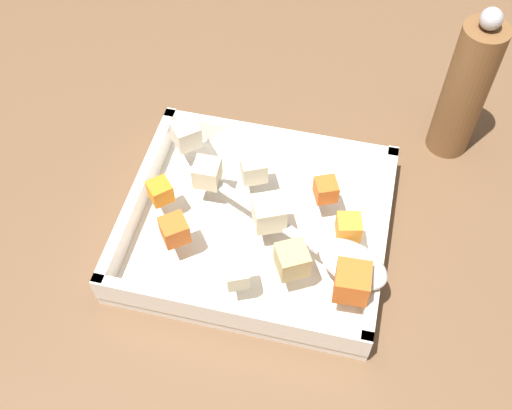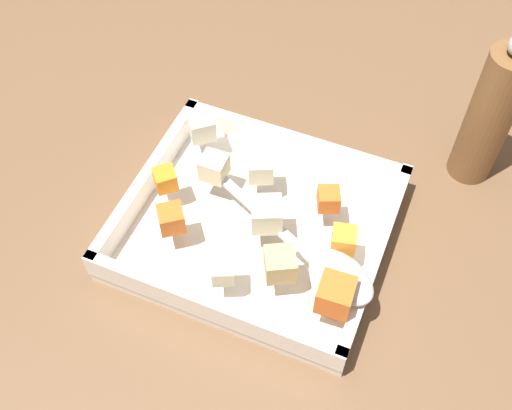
% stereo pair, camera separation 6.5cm
% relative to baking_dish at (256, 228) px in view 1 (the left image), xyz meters
% --- Properties ---
extents(ground_plane, '(4.00, 4.00, 0.00)m').
position_rel_baking_dish_xyz_m(ground_plane, '(0.02, 0.00, -0.01)').
color(ground_plane, brown).
extents(baking_dish, '(0.28, 0.25, 0.05)m').
position_rel_baking_dish_xyz_m(baking_dish, '(0.00, 0.00, 0.00)').
color(baking_dish, white).
rests_on(baking_dish, ground_plane).
extents(carrot_chunk_corner_se, '(0.04, 0.04, 0.03)m').
position_rel_baking_dish_xyz_m(carrot_chunk_corner_se, '(0.11, -0.07, 0.05)').
color(carrot_chunk_corner_se, orange).
rests_on(carrot_chunk_corner_se, baking_dish).
extents(carrot_chunk_back_center, '(0.03, 0.03, 0.02)m').
position_rel_baking_dish_xyz_m(carrot_chunk_back_center, '(0.07, 0.04, 0.04)').
color(carrot_chunk_back_center, orange).
rests_on(carrot_chunk_back_center, baking_dish).
extents(carrot_chunk_heap_top, '(0.03, 0.03, 0.02)m').
position_rel_baking_dish_xyz_m(carrot_chunk_heap_top, '(0.10, -0.01, 0.05)').
color(carrot_chunk_heap_top, orange).
rests_on(carrot_chunk_heap_top, baking_dish).
extents(carrot_chunk_center, '(0.03, 0.03, 0.02)m').
position_rel_baking_dish_xyz_m(carrot_chunk_center, '(-0.10, -0.01, 0.04)').
color(carrot_chunk_center, orange).
rests_on(carrot_chunk_center, baking_dish).
extents(carrot_chunk_corner_nw, '(0.04, 0.04, 0.03)m').
position_rel_baking_dish_xyz_m(carrot_chunk_corner_nw, '(-0.07, -0.05, 0.05)').
color(carrot_chunk_corner_nw, orange).
rests_on(carrot_chunk_corner_nw, baking_dish).
extents(potato_chunk_corner_ne, '(0.04, 0.04, 0.03)m').
position_rel_baking_dish_xyz_m(potato_chunk_corner_ne, '(-0.01, 0.05, 0.05)').
color(potato_chunk_corner_ne, beige).
rests_on(potato_chunk_corner_ne, baking_dish).
extents(potato_chunk_heap_side, '(0.04, 0.04, 0.03)m').
position_rel_baking_dish_xyz_m(potato_chunk_heap_side, '(0.01, -0.01, 0.05)').
color(potato_chunk_heap_side, beige).
rests_on(potato_chunk_heap_side, baking_dish).
extents(potato_chunk_near_left, '(0.04, 0.04, 0.03)m').
position_rel_baking_dish_xyz_m(potato_chunk_near_left, '(0.05, -0.06, 0.05)').
color(potato_chunk_near_left, tan).
rests_on(potato_chunk_near_left, baking_dish).
extents(potato_chunk_under_handle, '(0.03, 0.03, 0.02)m').
position_rel_baking_dish_xyz_m(potato_chunk_under_handle, '(0.00, -0.09, 0.04)').
color(potato_chunk_under_handle, beige).
rests_on(potato_chunk_under_handle, baking_dish).
extents(potato_chunk_rim_edge, '(0.03, 0.03, 0.03)m').
position_rel_baking_dish_xyz_m(potato_chunk_rim_edge, '(-0.06, 0.03, 0.05)').
color(potato_chunk_rim_edge, beige).
rests_on(potato_chunk_rim_edge, baking_dish).
extents(parsnip_chunk_mid_left, '(0.04, 0.04, 0.03)m').
position_rel_baking_dish_xyz_m(parsnip_chunk_mid_left, '(-0.10, 0.08, 0.05)').
color(parsnip_chunk_mid_left, silver).
rests_on(parsnip_chunk_mid_left, baking_dish).
extents(serving_spoon, '(0.24, 0.13, 0.02)m').
position_rel_baking_dish_xyz_m(serving_spoon, '(0.10, -0.04, 0.04)').
color(serving_spoon, silver).
rests_on(serving_spoon, baking_dish).
extents(pepper_mill, '(0.05, 0.05, 0.20)m').
position_rel_baking_dish_xyz_m(pepper_mill, '(0.20, 0.19, 0.08)').
color(pepper_mill, brown).
rests_on(pepper_mill, ground_plane).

